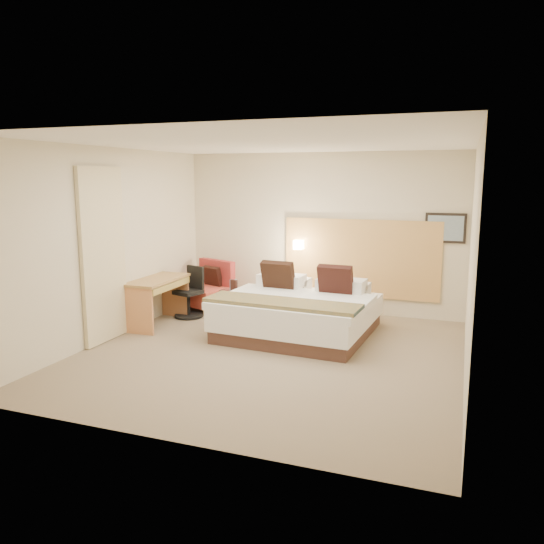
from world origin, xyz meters
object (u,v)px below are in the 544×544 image
(desk, at_px, (159,288))
(desk_chair, at_px, (190,297))
(lounge_chair, at_px, (208,290))
(side_table, at_px, (233,304))
(bed, at_px, (300,311))

(desk, height_order, desk_chair, desk_chair)
(lounge_chair, distance_m, side_table, 0.94)
(lounge_chair, height_order, desk, lounge_chair)
(bed, relative_size, lounge_chair, 2.23)
(lounge_chair, xyz_separation_m, desk_chair, (-0.02, -0.60, 0.01))
(lounge_chair, relative_size, desk, 0.83)
(bed, distance_m, lounge_chair, 2.16)
(lounge_chair, bearing_deg, desk, -101.43)
(bed, height_order, lounge_chair, bed)
(bed, bearing_deg, lounge_chair, 155.32)
(side_table, bearing_deg, lounge_chair, 141.38)
(bed, xyz_separation_m, side_table, (-1.22, 0.31, -0.06))
(lounge_chair, height_order, side_table, lounge_chair)
(side_table, distance_m, desk, 1.19)
(desk_chair, bearing_deg, side_table, 1.18)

